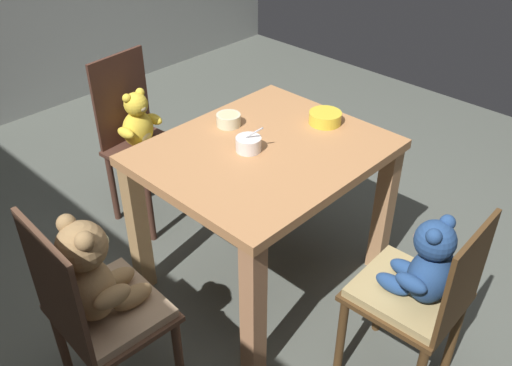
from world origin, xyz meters
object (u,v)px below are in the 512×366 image
object	(u,v)px
teddy_chair_far_center	(140,132)
porridge_bowl_cream_far_center	(229,120)
dining_table	(264,173)
porridge_bowl_white_center	(249,144)
porridge_bowl_yellow_near_right	(325,117)
teddy_chair_near_left	(95,291)
teddy_chair_near_front	(421,282)

from	to	relation	value
teddy_chair_far_center	porridge_bowl_cream_far_center	bearing A→B (deg)	5.56
dining_table	porridge_bowl_white_center	world-z (taller)	porridge_bowl_white_center
porridge_bowl_yellow_near_right	dining_table	bearing A→B (deg)	172.58
porridge_bowl_yellow_near_right	teddy_chair_near_left	bearing A→B (deg)	-179.82
porridge_bowl_white_center	porridge_bowl_cream_far_center	bearing A→B (deg)	66.51
teddy_chair_near_front	porridge_bowl_yellow_near_right	world-z (taller)	teddy_chair_near_front
dining_table	teddy_chair_far_center	size ratio (longest dim) A/B	1.09
teddy_chair_near_left	porridge_bowl_cream_far_center	world-z (taller)	teddy_chair_near_left
teddy_chair_far_center	porridge_bowl_white_center	xyz separation A→B (m)	(0.01, -0.81, 0.25)
porridge_bowl_cream_far_center	dining_table	bearing A→B (deg)	-98.08
porridge_bowl_white_center	porridge_bowl_yellow_near_right	xyz separation A→B (m)	(0.43, -0.08, -0.00)
teddy_chair_near_front	teddy_chair_far_center	world-z (taller)	teddy_chair_far_center
teddy_chair_near_left	porridge_bowl_cream_far_center	xyz separation A→B (m)	(0.96, 0.32, 0.20)
dining_table	teddy_chair_near_left	xyz separation A→B (m)	(-0.92, -0.05, -0.03)
teddy_chair_near_left	dining_table	bearing A→B (deg)	6.18
dining_table	porridge_bowl_cream_far_center	bearing A→B (deg)	81.92
teddy_chair_near_left	porridge_bowl_white_center	bearing A→B (deg)	8.75
dining_table	teddy_chair_near_front	size ratio (longest dim) A/B	1.20
teddy_chair_near_front	porridge_bowl_cream_far_center	size ratio (longest dim) A/B	7.53
porridge_bowl_white_center	porridge_bowl_yellow_near_right	world-z (taller)	porridge_bowl_white_center
teddy_chair_far_center	porridge_bowl_white_center	size ratio (longest dim) A/B	7.94
teddy_chair_near_left	porridge_bowl_yellow_near_right	bearing A→B (deg)	3.13
teddy_chair_near_left	teddy_chair_far_center	distance (m)	1.24
teddy_chair_near_left	porridge_bowl_yellow_near_right	distance (m)	1.30
dining_table	porridge_bowl_cream_far_center	distance (m)	0.31
porridge_bowl_white_center	porridge_bowl_cream_far_center	xyz separation A→B (m)	(0.10, 0.23, -0.00)
porridge_bowl_cream_far_center	porridge_bowl_yellow_near_right	size ratio (longest dim) A/B	0.74
teddy_chair_far_center	porridge_bowl_white_center	distance (m)	0.85
teddy_chair_near_left	porridge_bowl_cream_far_center	size ratio (longest dim) A/B	7.99
teddy_chair_near_front	porridge_bowl_yellow_near_right	distance (m)	0.93
dining_table	teddy_chair_far_center	xyz separation A→B (m)	(-0.08, 0.85, -0.08)
teddy_chair_near_front	porridge_bowl_cream_far_center	distance (m)	1.13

